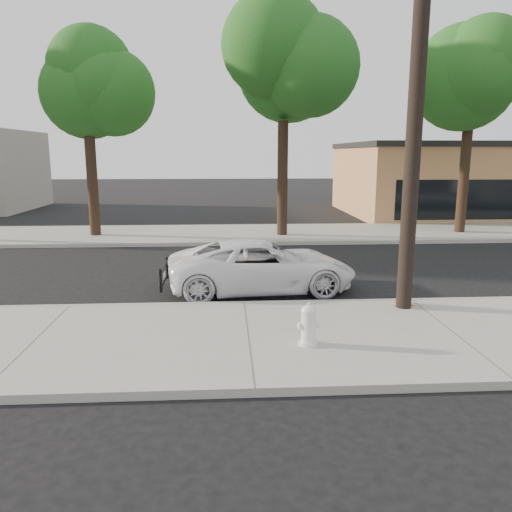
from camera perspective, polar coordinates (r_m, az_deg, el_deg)
The scene contains 12 objects.
ground at distance 13.81m, azimuth -1.69°, elevation -3.35°, with size 120.00×120.00×0.00m, color black.
near_sidewalk at distance 9.69m, azimuth -0.89°, elevation -9.49°, with size 90.00×4.40×0.15m, color gray.
far_sidewalk at distance 22.12m, azimuth -2.38°, elevation 2.53°, with size 90.00×5.00×0.15m, color gray.
curb_near at distance 11.77m, azimuth -1.37°, elevation -5.63°, with size 90.00×0.12×0.16m, color #9E9B93.
building_main at distance 33.64m, azimuth 25.98°, elevation 7.80°, with size 18.00×10.00×4.00m, color #AD6B48.
utility_pole at distance 11.42m, azimuth 17.84°, elevation 16.78°, with size 1.40×0.34×9.00m.
tree_b at distance 22.22m, azimuth -18.44°, elevation 17.74°, with size 4.34×4.20×8.45m.
tree_c at distance 21.40m, azimuth 3.85°, elevation 20.59°, with size 4.96×4.80×9.55m.
tree_d at distance 23.94m, azimuth 23.99°, elevation 17.38°, with size 4.50×4.35×8.75m.
police_cruiser at distance 13.09m, azimuth 0.71°, elevation -1.13°, with size 2.25×4.88×1.35m, color white.
fire_hydrant at distance 9.17m, azimuth 6.02°, elevation -7.93°, with size 0.39×0.36×0.74m.
traffic_cone at distance 11.98m, azimuth 16.60°, elevation -3.78°, with size 0.36×0.36×0.69m.
Camera 1 is at (-0.40, -13.34, 3.57)m, focal length 35.00 mm.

